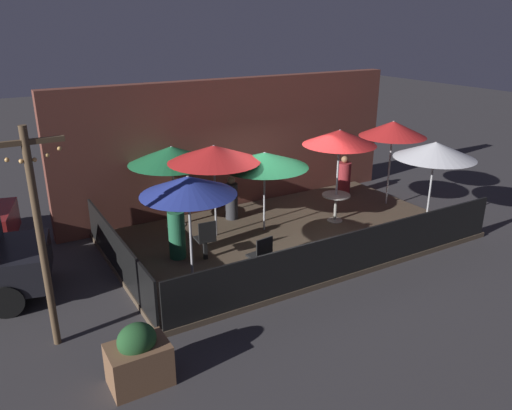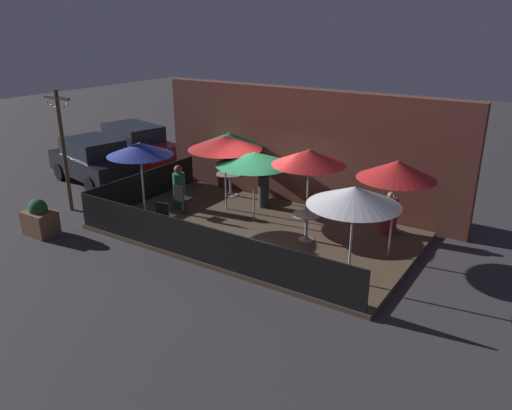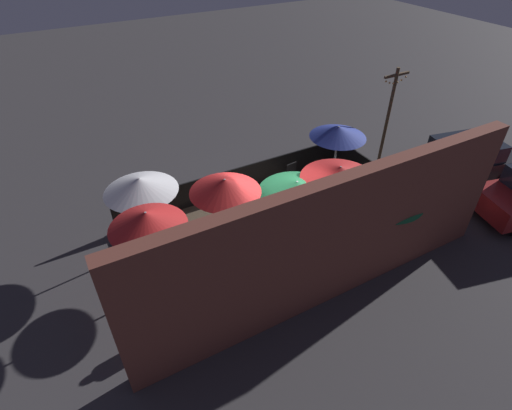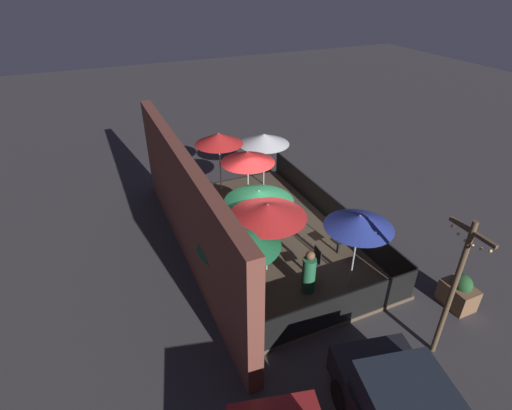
{
  "view_description": "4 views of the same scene",
  "coord_description": "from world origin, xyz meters",
  "px_view_note": "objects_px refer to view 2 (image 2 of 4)",
  "views": [
    {
      "loc": [
        -6.49,
        -9.5,
        5.13
      ],
      "look_at": [
        -1.05,
        -0.2,
        1.14
      ],
      "focal_mm": 35.0,
      "sensor_mm": 36.0,
      "label": 1
    },
    {
      "loc": [
        7.01,
        -10.74,
        5.56
      ],
      "look_at": [
        0.31,
        -0.46,
        1.02
      ],
      "focal_mm": 35.0,
      "sensor_mm": 36.0,
      "label": 2
    },
    {
      "loc": [
        4.92,
        7.81,
        8.15
      ],
      "look_at": [
        0.58,
        -0.04,
        1.33
      ],
      "focal_mm": 28.0,
      "sensor_mm": 36.0,
      "label": 3
    },
    {
      "loc": [
        -9.99,
        4.85,
        7.97
      ],
      "look_at": [
        0.37,
        0.28,
        1.16
      ],
      "focal_mm": 28.0,
      "sensor_mm": 36.0,
      "label": 4
    }
  ],
  "objects_px": {
    "dining_table_1": "(230,178)",
    "patio_chair_1": "(182,198)",
    "patio_umbrella_4": "(254,159)",
    "patron_2": "(179,188)",
    "patron_0": "(389,215)",
    "light_post": "(63,145)",
    "patio_umbrella_3": "(354,196)",
    "parked_car_0": "(94,160)",
    "patio_umbrella_5": "(397,170)",
    "patio_umbrella_1": "(230,139)",
    "patio_chair_0": "(165,216)",
    "patron_1": "(264,190)",
    "dining_table_0": "(307,220)",
    "planter_box": "(40,219)",
    "patio_umbrella_6": "(225,143)",
    "parked_car_1": "(134,144)",
    "patio_umbrella_0": "(309,157)",
    "patio_umbrella_2": "(140,149)"
  },
  "relations": [
    {
      "from": "patron_2",
      "to": "planter_box",
      "type": "bearing_deg",
      "value": -47.75
    },
    {
      "from": "patio_umbrella_0",
      "to": "patio_umbrella_5",
      "type": "xyz_separation_m",
      "value": [
        2.14,
        0.3,
        -0.06
      ]
    },
    {
      "from": "patio_umbrella_1",
      "to": "dining_table_1",
      "type": "bearing_deg",
      "value": -26.57
    },
    {
      "from": "patio_umbrella_5",
      "to": "patio_chair_1",
      "type": "xyz_separation_m",
      "value": [
        -6.08,
        -0.69,
        -1.67
      ]
    },
    {
      "from": "patron_0",
      "to": "patio_umbrella_6",
      "type": "bearing_deg",
      "value": -136.05
    },
    {
      "from": "patio_umbrella_0",
      "to": "light_post",
      "type": "relative_size",
      "value": 0.66
    },
    {
      "from": "patio_umbrella_1",
      "to": "patron_0",
      "type": "height_order",
      "value": "patio_umbrella_1"
    },
    {
      "from": "patio_umbrella_1",
      "to": "parked_car_0",
      "type": "relative_size",
      "value": 0.53
    },
    {
      "from": "dining_table_0",
      "to": "planter_box",
      "type": "xyz_separation_m",
      "value": [
        -6.45,
        -3.42,
        -0.24
      ]
    },
    {
      "from": "patio_umbrella_1",
      "to": "dining_table_1",
      "type": "height_order",
      "value": "patio_umbrella_1"
    },
    {
      "from": "patio_chair_1",
      "to": "patron_0",
      "type": "bearing_deg",
      "value": -65.7
    },
    {
      "from": "patio_umbrella_2",
      "to": "patron_0",
      "type": "bearing_deg",
      "value": 24.73
    },
    {
      "from": "patio_umbrella_3",
      "to": "patron_1",
      "type": "distance_m",
      "value": 5.3
    },
    {
      "from": "patio_umbrella_3",
      "to": "patio_umbrella_1",
      "type": "bearing_deg",
      "value": 149.54
    },
    {
      "from": "dining_table_1",
      "to": "patio_chair_1",
      "type": "relative_size",
      "value": 0.95
    },
    {
      "from": "patio_umbrella_4",
      "to": "dining_table_0",
      "type": "distance_m",
      "value": 2.35
    },
    {
      "from": "patio_umbrella_4",
      "to": "patron_2",
      "type": "relative_size",
      "value": 1.6
    },
    {
      "from": "patio_umbrella_5",
      "to": "patio_chair_0",
      "type": "height_order",
      "value": "patio_umbrella_5"
    },
    {
      "from": "light_post",
      "to": "patio_umbrella_5",
      "type": "bearing_deg",
      "value": 12.08
    },
    {
      "from": "light_post",
      "to": "patio_umbrella_6",
      "type": "bearing_deg",
      "value": 30.43
    },
    {
      "from": "patio_umbrella_4",
      "to": "patron_0",
      "type": "distance_m",
      "value": 4.01
    },
    {
      "from": "patio_chair_1",
      "to": "light_post",
      "type": "relative_size",
      "value": 0.26
    },
    {
      "from": "patio_umbrella_0",
      "to": "patio_chair_0",
      "type": "distance_m",
      "value": 4.14
    },
    {
      "from": "patio_umbrella_6",
      "to": "parked_car_1",
      "type": "height_order",
      "value": "patio_umbrella_6"
    },
    {
      "from": "patio_umbrella_5",
      "to": "dining_table_0",
      "type": "distance_m",
      "value": 2.7
    },
    {
      "from": "parked_car_0",
      "to": "parked_car_1",
      "type": "distance_m",
      "value": 2.68
    },
    {
      "from": "parked_car_1",
      "to": "patio_umbrella_0",
      "type": "bearing_deg",
      "value": -4.81
    },
    {
      "from": "patron_1",
      "to": "parked_car_0",
      "type": "bearing_deg",
      "value": -105.59
    },
    {
      "from": "patio_umbrella_4",
      "to": "patio_umbrella_6",
      "type": "xyz_separation_m",
      "value": [
        -1.22,
        0.29,
        0.24
      ]
    },
    {
      "from": "patio_umbrella_4",
      "to": "dining_table_0",
      "type": "height_order",
      "value": "patio_umbrella_4"
    },
    {
      "from": "patron_1",
      "to": "light_post",
      "type": "relative_size",
      "value": 0.32
    },
    {
      "from": "patio_chair_0",
      "to": "patron_1",
      "type": "xyz_separation_m",
      "value": [
        1.04,
        3.27,
        0.01
      ]
    },
    {
      "from": "patio_umbrella_3",
      "to": "parked_car_0",
      "type": "bearing_deg",
      "value": 169.12
    },
    {
      "from": "dining_table_1",
      "to": "parked_car_0",
      "type": "distance_m",
      "value": 5.33
    },
    {
      "from": "patio_chair_0",
      "to": "light_post",
      "type": "xyz_separation_m",
      "value": [
        -4.01,
        0.01,
        1.44
      ]
    },
    {
      "from": "patron_1",
      "to": "planter_box",
      "type": "bearing_deg",
      "value": -63.44
    },
    {
      "from": "patio_umbrella_1",
      "to": "patron_0",
      "type": "bearing_deg",
      "value": -1.77
    },
    {
      "from": "patron_0",
      "to": "patron_2",
      "type": "relative_size",
      "value": 0.87
    },
    {
      "from": "patio_umbrella_0",
      "to": "dining_table_0",
      "type": "bearing_deg",
      "value": -90.0
    },
    {
      "from": "dining_table_1",
      "to": "light_post",
      "type": "bearing_deg",
      "value": -135.02
    },
    {
      "from": "patio_umbrella_1",
      "to": "dining_table_0",
      "type": "bearing_deg",
      "value": -25.89
    },
    {
      "from": "patio_umbrella_4",
      "to": "dining_table_1",
      "type": "relative_size",
      "value": 2.39
    },
    {
      "from": "patio_umbrella_3",
      "to": "dining_table_0",
      "type": "bearing_deg",
      "value": 141.33
    },
    {
      "from": "dining_table_0",
      "to": "planter_box",
      "type": "distance_m",
      "value": 7.3
    },
    {
      "from": "patio_umbrella_5",
      "to": "patio_chair_1",
      "type": "distance_m",
      "value": 6.34
    },
    {
      "from": "dining_table_0",
      "to": "light_post",
      "type": "bearing_deg",
      "value": -166.74
    },
    {
      "from": "patio_umbrella_1",
      "to": "dining_table_1",
      "type": "xyz_separation_m",
      "value": [
        0.0,
        -0.0,
        -1.28
      ]
    },
    {
      "from": "patio_chair_0",
      "to": "parked_car_1",
      "type": "distance_m",
      "value": 8.01
    },
    {
      "from": "light_post",
      "to": "patio_chair_0",
      "type": "bearing_deg",
      "value": -0.16
    },
    {
      "from": "patio_umbrella_4",
      "to": "parked_car_1",
      "type": "bearing_deg",
      "value": 160.24
    }
  ]
}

